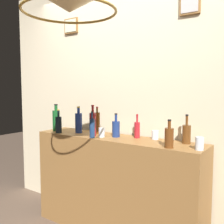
{
  "coord_description": "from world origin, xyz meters",
  "views": [
    {
      "loc": [
        1.43,
        -1.26,
        1.45
      ],
      "look_at": [
        0.0,
        0.77,
        1.23
      ],
      "focal_mm": 42.3,
      "sensor_mm": 36.0,
      "label": 1
    }
  ],
  "objects_px": {
    "liquor_bottle_rye": "(56,120)",
    "liquor_bottle_port": "(116,128)",
    "liquor_bottle_brandy": "(187,134)",
    "glass_tumbler_rocks": "(102,132)",
    "glass_tumbler_shot": "(199,144)",
    "liquor_bottle_whiskey": "(93,124)",
    "liquor_bottle_vermouth": "(79,122)",
    "liquor_bottle_tequila": "(97,123)",
    "liquor_bottle_mezcal": "(92,128)",
    "liquor_bottle_gin": "(169,137)",
    "glass_tumbler_highball": "(155,135)",
    "liquor_bottle_rum": "(59,124)",
    "liquor_bottle_sherry": "(137,129)"
  },
  "relations": [
    {
      "from": "liquor_bottle_gin",
      "to": "liquor_bottle_mezcal",
      "type": "relative_size",
      "value": 0.89
    },
    {
      "from": "liquor_bottle_tequila",
      "to": "liquor_bottle_port",
      "type": "relative_size",
      "value": 1.23
    },
    {
      "from": "liquor_bottle_tequila",
      "to": "liquor_bottle_brandy",
      "type": "distance_m",
      "value": 0.92
    },
    {
      "from": "liquor_bottle_whiskey",
      "to": "glass_tumbler_highball",
      "type": "relative_size",
      "value": 3.69
    },
    {
      "from": "liquor_bottle_tequila",
      "to": "liquor_bottle_whiskey",
      "type": "xyz_separation_m",
      "value": [
        0.04,
        -0.11,
        0.0
      ]
    },
    {
      "from": "liquor_bottle_sherry",
      "to": "liquor_bottle_port",
      "type": "xyz_separation_m",
      "value": [
        -0.19,
        -0.07,
        0.0
      ]
    },
    {
      "from": "liquor_bottle_gin",
      "to": "glass_tumbler_highball",
      "type": "height_order",
      "value": "liquor_bottle_gin"
    },
    {
      "from": "liquor_bottle_rye",
      "to": "liquor_bottle_vermouth",
      "type": "xyz_separation_m",
      "value": [
        0.3,
        0.04,
        -0.01
      ]
    },
    {
      "from": "liquor_bottle_rum",
      "to": "glass_tumbler_shot",
      "type": "height_order",
      "value": "liquor_bottle_rum"
    },
    {
      "from": "liquor_bottle_brandy",
      "to": "liquor_bottle_whiskey",
      "type": "bearing_deg",
      "value": -168.36
    },
    {
      "from": "liquor_bottle_rye",
      "to": "liquor_bottle_tequila",
      "type": "bearing_deg",
      "value": 10.65
    },
    {
      "from": "liquor_bottle_brandy",
      "to": "glass_tumbler_rocks",
      "type": "distance_m",
      "value": 0.8
    },
    {
      "from": "liquor_bottle_gin",
      "to": "liquor_bottle_rum",
      "type": "height_order",
      "value": "liquor_bottle_rum"
    },
    {
      "from": "liquor_bottle_sherry",
      "to": "liquor_bottle_brandy",
      "type": "xyz_separation_m",
      "value": [
        0.48,
        0.02,
        0.0
      ]
    },
    {
      "from": "liquor_bottle_brandy",
      "to": "glass_tumbler_rocks",
      "type": "relative_size",
      "value": 2.78
    },
    {
      "from": "liquor_bottle_vermouth",
      "to": "liquor_bottle_whiskey",
      "type": "bearing_deg",
      "value": -13.76
    },
    {
      "from": "liquor_bottle_gin",
      "to": "glass_tumbler_rocks",
      "type": "distance_m",
      "value": 0.73
    },
    {
      "from": "liquor_bottle_rye",
      "to": "liquor_bottle_mezcal",
      "type": "relative_size",
      "value": 1.17
    },
    {
      "from": "liquor_bottle_sherry",
      "to": "liquor_bottle_port",
      "type": "height_order",
      "value": "liquor_bottle_port"
    },
    {
      "from": "liquor_bottle_sherry",
      "to": "liquor_bottle_mezcal",
      "type": "height_order",
      "value": "liquor_bottle_mezcal"
    },
    {
      "from": "glass_tumbler_rocks",
      "to": "glass_tumbler_shot",
      "type": "distance_m",
      "value": 0.95
    },
    {
      "from": "liquor_bottle_vermouth",
      "to": "glass_tumbler_rocks",
      "type": "xyz_separation_m",
      "value": [
        0.35,
        -0.05,
        -0.07
      ]
    },
    {
      "from": "liquor_bottle_gin",
      "to": "glass_tumbler_shot",
      "type": "height_order",
      "value": "liquor_bottle_gin"
    },
    {
      "from": "liquor_bottle_rum",
      "to": "glass_tumbler_rocks",
      "type": "xyz_separation_m",
      "value": [
        0.52,
        0.08,
        -0.05
      ]
    },
    {
      "from": "liquor_bottle_mezcal",
      "to": "glass_tumbler_highball",
      "type": "height_order",
      "value": "liquor_bottle_mezcal"
    },
    {
      "from": "glass_tumbler_highball",
      "to": "liquor_bottle_mezcal",
      "type": "bearing_deg",
      "value": -152.44
    },
    {
      "from": "liquor_bottle_tequila",
      "to": "liquor_bottle_mezcal",
      "type": "relative_size",
      "value": 1.11
    },
    {
      "from": "liquor_bottle_rum",
      "to": "glass_tumbler_shot",
      "type": "relative_size",
      "value": 2.5
    },
    {
      "from": "liquor_bottle_rum",
      "to": "glass_tumbler_shot",
      "type": "distance_m",
      "value": 1.47
    },
    {
      "from": "liquor_bottle_port",
      "to": "liquor_bottle_vermouth",
      "type": "xyz_separation_m",
      "value": [
        -0.46,
        -0.03,
        0.03
      ]
    },
    {
      "from": "liquor_bottle_brandy",
      "to": "liquor_bottle_vermouth",
      "type": "xyz_separation_m",
      "value": [
        -1.13,
        -0.12,
        0.03
      ]
    },
    {
      "from": "liquor_bottle_rye",
      "to": "glass_tumbler_highball",
      "type": "bearing_deg",
      "value": 8.96
    },
    {
      "from": "liquor_bottle_whiskey",
      "to": "liquor_bottle_mezcal",
      "type": "xyz_separation_m",
      "value": [
        0.06,
        -0.08,
        -0.02
      ]
    },
    {
      "from": "liquor_bottle_sherry",
      "to": "liquor_bottle_vermouth",
      "type": "xyz_separation_m",
      "value": [
        -0.65,
        -0.1,
        0.03
      ]
    },
    {
      "from": "liquor_bottle_rye",
      "to": "glass_tumbler_highball",
      "type": "height_order",
      "value": "liquor_bottle_rye"
    },
    {
      "from": "liquor_bottle_rye",
      "to": "glass_tumbler_rocks",
      "type": "xyz_separation_m",
      "value": [
        0.65,
        -0.01,
        -0.08
      ]
    },
    {
      "from": "liquor_bottle_sherry",
      "to": "liquor_bottle_gin",
      "type": "relative_size",
      "value": 1.01
    },
    {
      "from": "liquor_bottle_tequila",
      "to": "liquor_bottle_whiskey",
      "type": "height_order",
      "value": "liquor_bottle_whiskey"
    },
    {
      "from": "liquor_bottle_brandy",
      "to": "liquor_bottle_mezcal",
      "type": "distance_m",
      "value": 0.87
    },
    {
      "from": "liquor_bottle_sherry",
      "to": "glass_tumbler_highball",
      "type": "relative_size",
      "value": 2.73
    },
    {
      "from": "liquor_bottle_rye",
      "to": "liquor_bottle_mezcal",
      "type": "height_order",
      "value": "liquor_bottle_rye"
    },
    {
      "from": "liquor_bottle_vermouth",
      "to": "liquor_bottle_sherry",
      "type": "bearing_deg",
      "value": 9.0
    },
    {
      "from": "liquor_bottle_brandy",
      "to": "glass_tumbler_rocks",
      "type": "bearing_deg",
      "value": -167.39
    },
    {
      "from": "liquor_bottle_brandy",
      "to": "liquor_bottle_tequila",
      "type": "bearing_deg",
      "value": -175.79
    },
    {
      "from": "glass_tumbler_shot",
      "to": "liquor_bottle_whiskey",
      "type": "bearing_deg",
      "value": -179.66
    },
    {
      "from": "liquor_bottle_rye",
      "to": "liquor_bottle_port",
      "type": "xyz_separation_m",
      "value": [
        0.76,
        0.07,
        -0.04
      ]
    },
    {
      "from": "liquor_bottle_whiskey",
      "to": "glass_tumbler_rocks",
      "type": "height_order",
      "value": "liquor_bottle_whiskey"
    },
    {
      "from": "liquor_bottle_rye",
      "to": "liquor_bottle_tequila",
      "type": "xyz_separation_m",
      "value": [
        0.51,
        0.1,
        -0.0
      ]
    },
    {
      "from": "liquor_bottle_rye",
      "to": "liquor_bottle_vermouth",
      "type": "distance_m",
      "value": 0.3
    },
    {
      "from": "liquor_bottle_tequila",
      "to": "liquor_bottle_port",
      "type": "xyz_separation_m",
      "value": [
        0.25,
        -0.03,
        -0.03
      ]
    }
  ]
}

